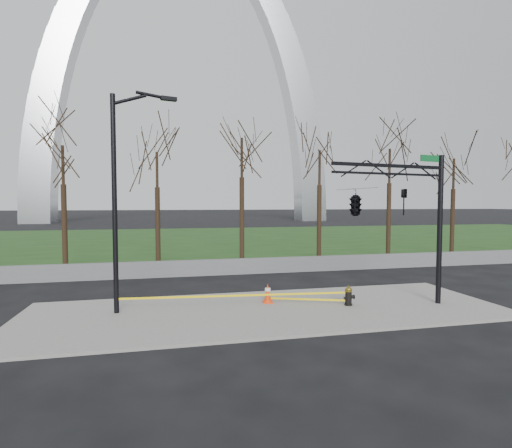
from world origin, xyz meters
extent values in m
plane|color=black|center=(0.00, 0.00, 0.00)|extent=(500.00, 500.00, 0.00)
cube|color=gray|center=(0.00, 0.00, 0.05)|extent=(18.00, 6.00, 0.10)
cube|color=#193B15|center=(0.00, 30.00, 0.03)|extent=(120.00, 40.00, 0.06)
cube|color=#59595B|center=(0.00, 8.00, 0.45)|extent=(60.00, 0.30, 0.90)
cylinder|color=black|center=(3.21, -0.13, 0.13)|extent=(0.31, 0.31, 0.06)
cylinder|color=black|center=(3.21, -0.13, 0.38)|extent=(0.24, 0.24, 0.55)
cylinder|color=black|center=(3.41, -0.14, 0.42)|extent=(0.19, 0.15, 0.15)
cylinder|color=black|center=(3.07, -0.13, 0.39)|extent=(0.09, 0.09, 0.09)
cylinder|color=brown|center=(3.21, -0.13, 0.67)|extent=(0.28, 0.28, 0.06)
ellipsoid|color=brown|center=(3.21, -0.13, 0.73)|extent=(0.26, 0.26, 0.19)
cylinder|color=brown|center=(3.21, -0.13, 0.84)|extent=(0.06, 0.06, 0.07)
cube|color=#FF3E0D|center=(0.22, 0.96, 0.12)|extent=(0.46, 0.46, 0.04)
cone|color=#FF3E0D|center=(0.22, 0.96, 0.51)|extent=(0.31, 0.31, 0.72)
cylinder|color=white|center=(0.22, 0.96, 0.64)|extent=(0.23, 0.23, 0.11)
cylinder|color=black|center=(-5.54, 0.78, 4.00)|extent=(0.18, 0.18, 8.00)
cylinder|color=black|center=(-5.01, 0.90, 7.85)|extent=(1.26, 0.39, 0.56)
cylinder|color=black|center=(-4.18, 1.08, 8.10)|extent=(1.20, 0.38, 0.22)
cube|color=black|center=(-3.59, 1.21, 8.05)|extent=(0.63, 0.34, 0.14)
cylinder|color=black|center=(6.88, -0.62, 3.00)|extent=(0.20, 0.20, 6.00)
cube|color=black|center=(4.41, -0.98, 5.50)|extent=(4.97, 0.83, 0.12)
cube|color=black|center=(4.41, -0.98, 5.20)|extent=(4.96, 0.79, 0.08)
cube|color=#0C5926|center=(6.29, -0.70, 5.85)|extent=(0.90, 0.17, 0.25)
imported|color=black|center=(5.10, -0.87, 4.15)|extent=(0.19, 0.22, 1.00)
imported|color=black|center=(2.92, -1.19, 4.15)|extent=(0.88, 2.53, 1.00)
cube|color=yellow|center=(-1.17, 0.33, 0.61)|extent=(8.76, 0.92, 0.08)
cube|color=yellow|center=(1.71, 0.41, 0.28)|extent=(3.00, 1.09, 0.08)
camera|label=1|loc=(-3.67, -14.03, 4.09)|focal=27.26mm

